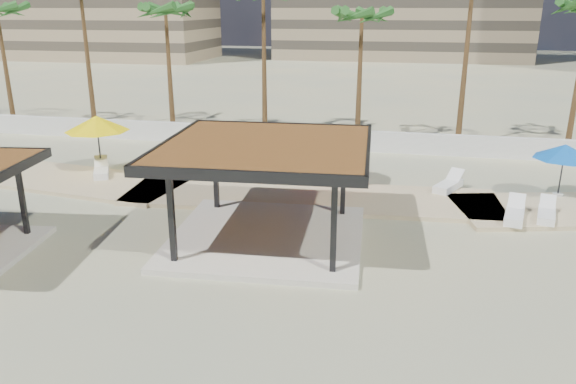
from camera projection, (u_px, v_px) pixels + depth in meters
name	position (u px, v px, depth m)	size (l,w,h in m)	color
ground	(211.00, 264.00, 18.21)	(200.00, 200.00, 0.00)	tan
promenade	(312.00, 193.00, 24.91)	(44.45, 7.97, 0.24)	#C6B284
boundary_wall	(302.00, 138.00, 32.87)	(56.00, 0.30, 1.20)	silver
pavilion_central	(266.00, 183.00, 19.44)	(7.45, 7.45, 3.57)	beige
umbrella_b	(97.00, 124.00, 27.18)	(3.90, 3.90, 2.74)	beige
umbrella_c	(336.00, 134.00, 25.41)	(3.95, 3.95, 2.65)	beige
umbrella_d	(565.00, 152.00, 23.59)	(2.66, 2.66, 2.27)	beige
lounger_a	(101.00, 171.00, 27.12)	(1.50, 2.06, 0.76)	white
lounger_b	(448.00, 185.00, 25.00)	(1.47, 2.09, 0.76)	white
lounger_c	(515.00, 215.00, 21.49)	(1.05, 2.10, 0.76)	white
lounger_d	(546.00, 214.00, 21.58)	(0.99, 1.95, 0.70)	white
palm_c	(166.00, 15.00, 34.45)	(3.00, 3.00, 8.54)	brown
palm_d	(263.00, 0.00, 33.72)	(3.00, 3.00, 9.50)	brown
palm_e	(362.00, 20.00, 32.42)	(3.00, 3.00, 8.29)	brown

